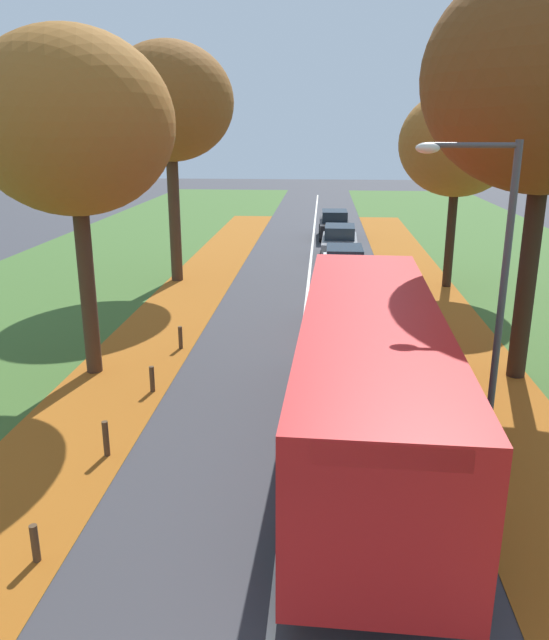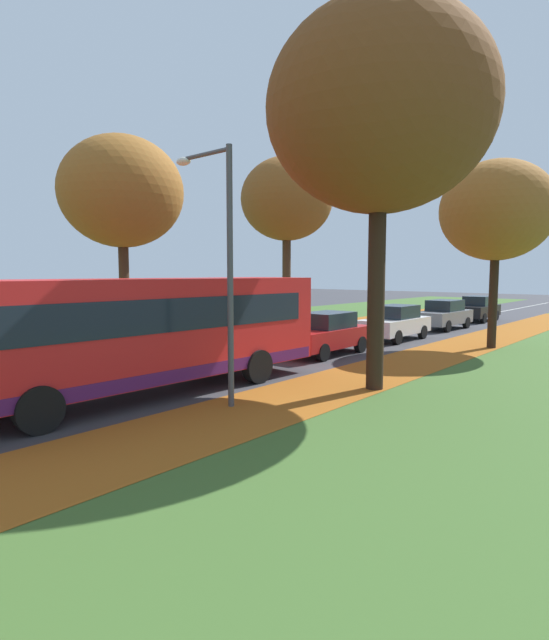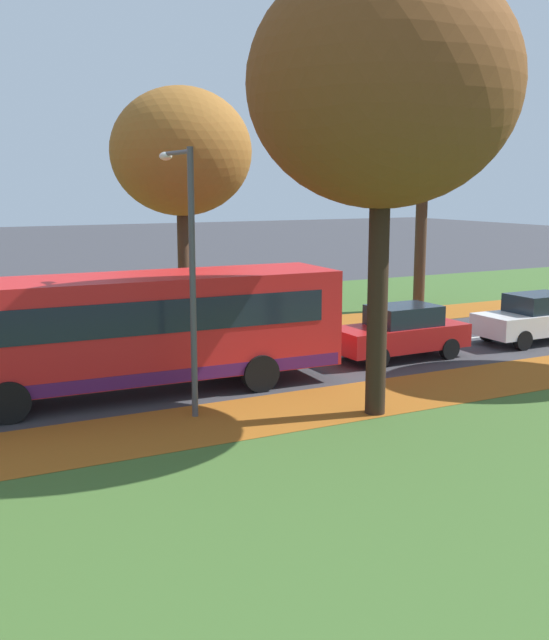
% 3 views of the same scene
% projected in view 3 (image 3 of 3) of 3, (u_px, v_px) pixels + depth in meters
% --- Properties ---
extents(grass_verge_left, '(12.00, 90.00, 0.01)m').
position_uv_depth(grass_verge_left, '(307.00, 303.00, 33.22)').
color(grass_verge_left, '#3D6028').
rests_on(grass_verge_left, ground).
extents(leaf_litter_left, '(2.80, 60.00, 0.00)m').
position_uv_depth(leaf_litter_left, '(223.00, 333.00, 26.50)').
color(leaf_litter_left, '#9E5619').
rests_on(leaf_litter_left, grass_verge_left).
extents(leaf_litter_right, '(2.80, 60.00, 0.00)m').
position_uv_depth(leaf_litter_right, '(370.00, 398.00, 18.44)').
color(leaf_litter_right, '#9E5619').
rests_on(leaf_litter_right, grass_verge_right).
extents(road_centre_line, '(0.12, 80.00, 0.01)m').
position_uv_depth(road_centre_line, '(441.00, 341.00, 25.15)').
color(road_centre_line, silver).
rests_on(road_centre_line, ground).
extents(tree_left_near, '(4.85, 4.85, 8.50)m').
position_uv_depth(tree_left_near, '(181.00, 152.00, 25.60)').
color(tree_left_near, '#422D1E').
rests_on(tree_left_near, ground).
extents(tree_left_mid, '(5.10, 5.10, 9.50)m').
position_uv_depth(tree_left_mid, '(424.00, 136.00, 30.29)').
color(tree_left_mid, '#422D1E').
rests_on(tree_left_mid, ground).
extents(tree_right_near, '(5.88, 5.88, 9.96)m').
position_uv_depth(tree_right_near, '(383.00, 85.00, 15.96)').
color(tree_right_near, black).
rests_on(tree_right_near, ground).
extents(bollard_fourth, '(0.12, 0.12, 0.74)m').
position_uv_depth(bollard_fourth, '(72.00, 343.00, 23.11)').
color(bollard_fourth, '#4C3823').
rests_on(bollard_fourth, ground).
extents(bollard_fifth, '(0.12, 0.12, 0.66)m').
position_uv_depth(bollard_fifth, '(170.00, 336.00, 24.46)').
color(bollard_fifth, '#4C3823').
rests_on(bollard_fifth, ground).
extents(bollard_sixth, '(0.12, 0.12, 0.68)m').
position_uv_depth(bollard_sixth, '(257.00, 327.00, 25.87)').
color(bollard_sixth, '#4C3823').
rests_on(bollard_sixth, ground).
extents(streetlamp_right, '(1.89, 0.28, 6.00)m').
position_uv_depth(streetlamp_right, '(187.00, 251.00, 16.64)').
color(streetlamp_right, '#47474C').
rests_on(streetlamp_right, ground).
extents(bus, '(2.90, 10.47, 2.98)m').
position_uv_depth(bus, '(135.00, 327.00, 18.64)').
color(bus, red).
rests_on(bus, ground).
extents(car_red_lead, '(1.83, 4.22, 1.62)m').
position_uv_depth(car_red_lead, '(400.00, 332.00, 22.59)').
color(car_red_lead, '#B21919').
rests_on(car_red_lead, ground).
extents(car_white_following, '(1.78, 4.20, 1.62)m').
position_uv_depth(car_white_following, '(536.00, 318.00, 24.98)').
color(car_white_following, silver).
rests_on(car_white_following, ground).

